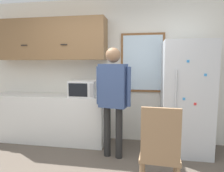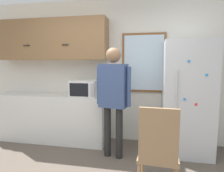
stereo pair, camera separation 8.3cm
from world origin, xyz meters
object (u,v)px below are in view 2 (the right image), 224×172
person (113,91)px  chair (158,149)px  microwave (85,88)px  refrigerator (187,98)px

person → chair: person is taller
person → microwave: bearing=157.0°
microwave → chair: microwave is taller
microwave → chair: bearing=-43.9°
microwave → refrigerator: 1.76m
chair → person: bearing=-47.4°
microwave → refrigerator: bearing=-0.1°
person → chair: bearing=-39.6°
person → refrigerator: 1.23m
person → refrigerator: size_ratio=0.94×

